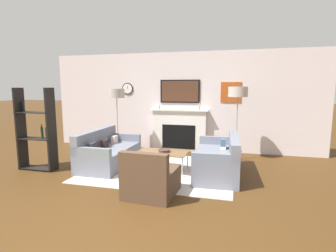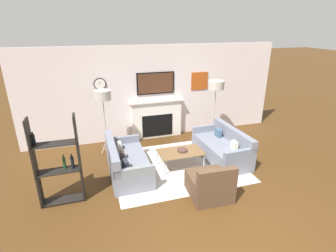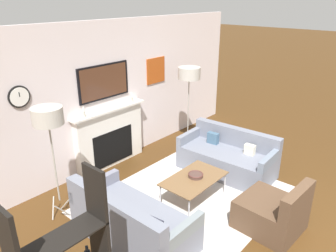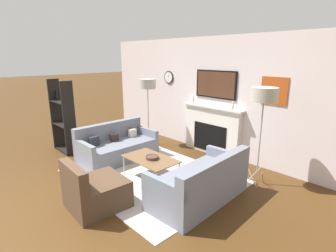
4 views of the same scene
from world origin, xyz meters
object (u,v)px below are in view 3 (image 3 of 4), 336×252
object	(u,v)px
couch_left	(131,223)
floor_lamp_left	(48,118)
floor_lamp_right	(189,74)
armchair	(273,213)
decorative_bowl	(196,175)
coffee_table	(194,179)
couch_right	(228,158)

from	to	relation	value
couch_left	floor_lamp_left	distance (m)	1.78
couch_left	floor_lamp_right	xyz separation A→B (m)	(2.77, 1.19, 1.34)
armchair	floor_lamp_left	xyz separation A→B (m)	(-1.77, 2.52, 1.30)
couch_left	floor_lamp_right	distance (m)	3.30
decorative_bowl	floor_lamp_left	size ratio (longest dim) A/B	0.14
decorative_bowl	floor_lamp_right	world-z (taller)	floor_lamp_right
couch_left	decorative_bowl	world-z (taller)	couch_left
coffee_table	floor_lamp_right	world-z (taller)	floor_lamp_right
armchair	decorative_bowl	world-z (taller)	armchair
armchair	floor_lamp_right	size ratio (longest dim) A/B	0.49
armchair	coffee_table	world-z (taller)	armchair
coffee_table	couch_right	bearing A→B (deg)	4.15
couch_left	couch_right	xyz separation A→B (m)	(2.44, 0.00, 0.01)
floor_lamp_right	armchair	bearing A→B (deg)	-117.61
couch_right	decorative_bowl	size ratio (longest dim) A/B	7.24
couch_left	floor_lamp_left	xyz separation A→B (m)	(-0.32, 1.19, 1.28)
couch_left	decorative_bowl	distance (m)	1.34
armchair	couch_right	bearing A→B (deg)	53.46
floor_lamp_left	floor_lamp_right	xyz separation A→B (m)	(3.09, 0.00, 0.05)
armchair	coffee_table	xyz separation A→B (m)	(-0.17, 1.25, 0.13)
couch_left	couch_right	world-z (taller)	couch_left
couch_left	armchair	size ratio (longest dim) A/B	1.97
floor_lamp_left	floor_lamp_right	distance (m)	3.09
couch_right	floor_lamp_right	distance (m)	1.81
armchair	floor_lamp_right	distance (m)	3.15
decorative_bowl	floor_lamp_right	bearing A→B (deg)	41.40
coffee_table	floor_lamp_left	bearing A→B (deg)	141.59
couch_right	floor_lamp_right	size ratio (longest dim) A/B	0.99
armchair	decorative_bowl	distance (m)	1.27
couch_right	armchair	bearing A→B (deg)	-126.54
decorative_bowl	armchair	bearing A→B (deg)	-84.38
couch_right	floor_lamp_right	xyz separation A→B (m)	(0.33, 1.19, 1.33)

